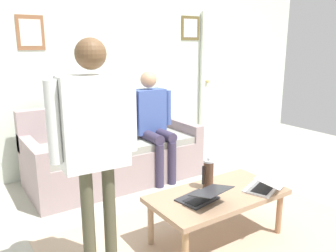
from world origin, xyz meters
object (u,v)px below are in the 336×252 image
couch (113,155)px  person_seated (153,119)px  person_standing (95,134)px  laptop_center (266,185)px  french_press (208,174)px  interior_door (221,80)px  laptop_left (202,196)px  coffee_table (217,198)px

couch → person_seated: size_ratio=1.53×
couch → person_standing: (0.84, 1.60, 0.74)m
laptop_center → person_standing: bearing=-9.4°
laptop_center → french_press: size_ratio=1.50×
interior_door → french_press: interior_door is taller
person_seated → interior_door: bearing=-156.7°
person_seated → laptop_left: bearing=72.8°
coffee_table → couch: bearing=-84.6°
laptop_center → person_seated: (0.12, -1.60, 0.27)m
french_press → person_standing: bearing=3.9°
french_press → person_standing: 1.13m
interior_door → person_standing: size_ratio=1.26×
interior_door → laptop_left: interior_door is taller
interior_door → couch: interior_door is taller
coffee_table → french_press: 0.21m
laptop_left → french_press: 0.28m
laptop_center → coffee_table: bearing=-24.1°
couch → coffee_table: bearing=95.4°
couch → person_seated: person_seated is taller
couch → laptop_center: couch is taller
laptop_left → person_standing: (0.80, -0.11, 0.59)m
coffee_table → laptop_left: 0.23m
laptop_left → person_standing: bearing=-7.7°
french_press → interior_door: bearing=-134.0°
coffee_table → laptop_left: size_ratio=2.78×
laptop_center → french_press: 0.48m
interior_door → person_seated: (1.73, 0.74, -0.30)m
laptop_center → french_press: bearing=-38.3°
coffee_table → laptop_left: bearing=13.3°
interior_door → french_press: size_ratio=7.51×
interior_door → couch: bearing=13.6°
interior_door → couch: 2.32m
laptop_left → laptop_center: (-0.58, 0.12, -0.00)m
coffee_table → person_seated: (-0.26, -1.43, 0.36)m
interior_door → coffee_table: 3.02m
laptop_left → laptop_center: 0.59m
laptop_center → person_seated: size_ratio=0.32×
couch → laptop_left: 1.72m
interior_door → laptop_center: (1.61, 2.35, -0.57)m
french_press → person_seated: 1.35m
coffee_table → person_standing: 1.21m
interior_door → person_standing: interior_door is taller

